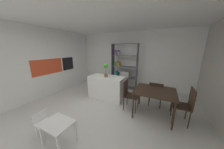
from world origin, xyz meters
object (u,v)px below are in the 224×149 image
Objects in this scene: kitchen_island at (107,87)px; child_chair_left at (43,122)px; potted_plant_on_island at (106,69)px; open_bookshelf at (123,68)px; dining_chair_island_side at (128,92)px; built_in_oven at (68,64)px; child_table at (58,126)px; dining_chair_window_side at (186,103)px; dining_chair_far at (156,92)px; dining_table at (155,93)px.

kitchen_island reaches higher than child_chair_left.
kitchen_island is 2.29m from child_chair_left.
potted_plant_on_island is 1.52m from open_bookshelf.
built_in_oven is at bearing 79.32° from dining_chair_island_side.
child_chair_left reaches higher than child_table.
child_table is 2.10m from dining_chair_island_side.
open_bookshelf reaches higher than dining_chair_island_side.
child_chair_left is (-0.41, -2.17, -0.90)m from potted_plant_on_island.
dining_chair_window_side is at bearing -36.05° from open_bookshelf.
built_in_oven is 3.24m from child_chair_left.
kitchen_island is 1.45× the size of dining_chair_island_side.
child_table is at bearing 54.58° from dining_chair_far.
dining_chair_island_side is at bearing -91.11° from dining_chair_window_side.
kitchen_island is at bearing 169.11° from dining_table.
built_in_oven reaches higher than child_chair_left.
potted_plant_on_island is 0.53× the size of dining_chair_island_side.
open_bookshelf is 3.78m from child_chair_left.
kitchen_island reaches higher than dining_chair_far.
open_bookshelf is 2.50× the size of dining_chair_far.
dining_chair_far is at bearing -57.57° from dining_chair_island_side.
child_table is at bearing -53.03° from dining_chair_window_side.
dining_chair_island_side is at bearing -63.51° from open_bookshelf.
child_table is 2.54m from dining_table.
built_in_oven is at bearing 173.54° from potted_plant_on_island.
dining_table is 1.15× the size of dining_chair_island_side.
open_bookshelf is at bearing 133.11° from dining_table.
child_table is (0.01, -3.68, -0.61)m from open_bookshelf.
open_bookshelf is at bearing -38.23° from dining_chair_far.
potted_plant_on_island is at bearing -6.46° from built_in_oven.
built_in_oven is 2.46m from kitchen_island.
dining_chair_island_side is (0.99, -0.27, -0.63)m from potted_plant_on_island.
open_bookshelf is at bearing 26.94° from built_in_oven.
kitchen_island is 2.31× the size of child_table.
kitchen_island is 1.41× the size of dining_chair_window_side.
dining_chair_window_side is (2.42, 1.91, 0.18)m from child_table.
open_bookshelf is (0.12, 1.43, 0.57)m from kitchen_island.
open_bookshelf is 3.60× the size of child_table.
dining_chair_island_side is (1.41, 1.90, 0.27)m from child_chair_left.
built_in_oven is at bearing 175.39° from kitchen_island.
child_chair_left is at bearing 46.80° from dining_chair_far.
built_in_oven is 2.75m from open_bookshelf.
child_chair_left is (1.92, -2.44, -0.92)m from built_in_oven.
dining_chair_far is (0.00, 0.52, -0.18)m from dining_table.
dining_chair_window_side is (2.43, -1.77, -0.43)m from open_bookshelf.
dining_chair_window_side is (2.95, 1.91, 0.29)m from child_chair_left.
potted_plant_on_island reaches higher than child_table.
dining_chair_far is at bearing -125.26° from dining_chair_window_side.
potted_plant_on_island is 0.46× the size of dining_table.
dining_chair_window_side is at bearing 0.17° from dining_table.
dining_table is at bearing -49.74° from child_chair_left.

